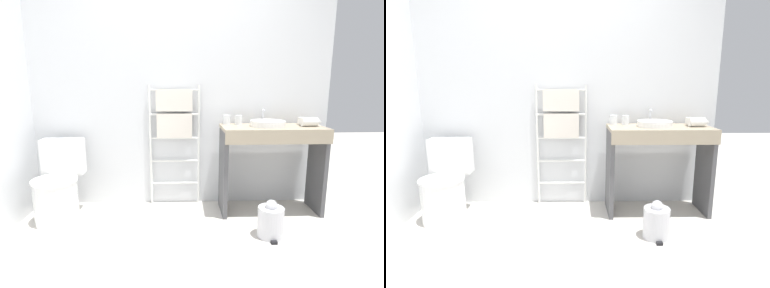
% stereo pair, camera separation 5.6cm
% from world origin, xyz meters
% --- Properties ---
extents(ground_plane, '(12.00, 12.00, 0.00)m').
position_xyz_m(ground_plane, '(0.00, 0.00, 0.00)').
color(ground_plane, beige).
extents(wall_back, '(3.23, 0.12, 2.52)m').
position_xyz_m(wall_back, '(0.00, 1.50, 1.26)').
color(wall_back, silver).
rests_on(wall_back, ground_plane).
extents(toilet, '(0.41, 0.54, 0.77)m').
position_xyz_m(toilet, '(-1.14, 1.06, 0.31)').
color(toilet, white).
rests_on(toilet, ground_plane).
extents(towel_radiator, '(0.54, 0.06, 1.29)m').
position_xyz_m(towel_radiator, '(-0.02, 1.39, 0.90)').
color(towel_radiator, white).
rests_on(towel_radiator, ground_plane).
extents(vanity_counter, '(1.00, 0.46, 0.89)m').
position_xyz_m(vanity_counter, '(0.95, 1.16, 0.60)').
color(vanity_counter, gray).
rests_on(vanity_counter, ground_plane).
extents(sink_basin, '(0.34, 0.34, 0.06)m').
position_xyz_m(sink_basin, '(0.90, 1.18, 0.92)').
color(sink_basin, white).
rests_on(sink_basin, vanity_counter).
extents(faucet, '(0.02, 0.10, 0.16)m').
position_xyz_m(faucet, '(0.90, 1.36, 0.98)').
color(faucet, silver).
rests_on(faucet, vanity_counter).
extents(cup_near_wall, '(0.07, 0.07, 0.10)m').
position_xyz_m(cup_near_wall, '(0.51, 1.33, 0.93)').
color(cup_near_wall, white).
rests_on(cup_near_wall, vanity_counter).
extents(cup_near_edge, '(0.07, 0.07, 0.10)m').
position_xyz_m(cup_near_edge, '(0.63, 1.29, 0.93)').
color(cup_near_edge, white).
rests_on(cup_near_edge, vanity_counter).
extents(hair_dryer, '(0.20, 0.19, 0.09)m').
position_xyz_m(hair_dryer, '(1.31, 1.17, 0.93)').
color(hair_dryer, white).
rests_on(hair_dryer, vanity_counter).
extents(trash_bin, '(0.22, 0.25, 0.33)m').
position_xyz_m(trash_bin, '(0.81, 0.64, 0.14)').
color(trash_bin, silver).
rests_on(trash_bin, ground_plane).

